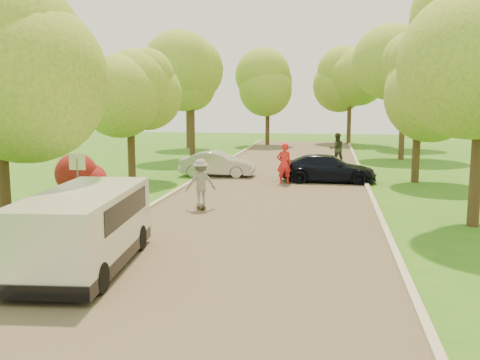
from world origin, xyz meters
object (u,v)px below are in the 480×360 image
Objects in this scene: dark_sedan at (328,168)px; person_striped at (284,164)px; silver_sedan at (217,164)px; longboard at (201,206)px; skateboarder at (201,183)px; person_olive at (337,149)px; street_sign at (78,172)px; minivan at (85,228)px.

person_striped reaches higher than dark_sedan.
silver_sedan is at bearing 79.33° from dark_sedan.
silver_sedan is 8.30m from longboard.
person_olive is (4.96, 14.36, -0.00)m from skateboarder.
skateboarder reaches higher than dark_sedan.
person_olive is at bearing 62.56° from street_sign.
street_sign is at bearing 34.02° from person_striped.
minivan is 7.17m from skateboarder.
dark_sedan is 2.27m from person_striped.
longboard is at bearing -171.67° from silver_sedan.
minivan reaches higher than skateboarder.
dark_sedan reaches higher than silver_sedan.
skateboarder is 0.89× the size of person_olive.
minivan reaches higher than silver_sedan.
longboard is (3.62, 2.16, -1.47)m from street_sign.
longboard is (-4.48, -7.19, -0.56)m from dark_sedan.
minivan is 2.63× the size of person_striped.
street_sign is at bearing 167.02° from silver_sedan.
person_striped reaches higher than person_olive.
skateboarder is at bearing 30.84° from street_sign.
silver_sedan is 2.25× the size of skateboarder.
street_sign is 0.57× the size of silver_sedan.
street_sign reaches higher than silver_sedan.
silver_sedan is 5.69m from dark_sedan.
street_sign is 10.36m from person_striped.
person_striped is (-2.02, -0.98, 0.31)m from dark_sedan.
street_sign reaches higher than skateboarder.
dark_sedan reaches higher than longboard.
silver_sedan is at bearing -105.05° from skateboarder.
dark_sedan is at bearing 63.28° from minivan.
street_sign is 1.13× the size of person_striped.
dark_sedan is (5.50, 14.28, -0.31)m from minivan.
longboard is 0.47× the size of person_striped.
street_sign is 1.14× the size of person_olive.
skateboarder is (1.12, -8.21, 0.33)m from silver_sedan.
silver_sedan is 8.65m from person_olive.
minivan is (2.60, -4.94, -0.60)m from street_sign.
minivan is 1.32× the size of silver_sedan.
street_sign reaches higher than minivan.
person_striped is 8.53m from person_olive.
person_olive is at bearing -131.87° from skateboarder.
person_striped is (6.08, 8.37, -0.60)m from street_sign.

